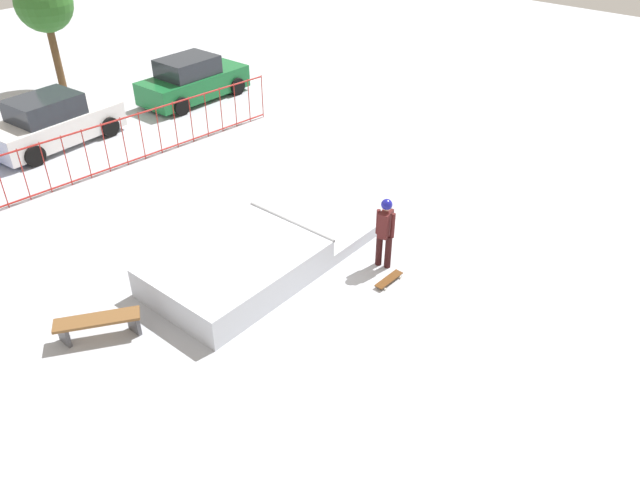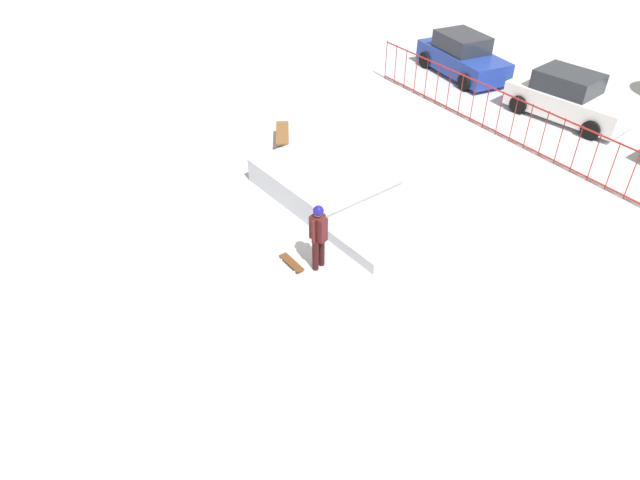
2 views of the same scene
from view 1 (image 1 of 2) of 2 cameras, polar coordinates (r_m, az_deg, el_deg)
The scene contains 9 objects.
ground_plane at distance 13.71m, azimuth -3.68°, elevation -3.36°, with size 60.00×60.00×0.00m, color #B2B7C1.
skate_ramp at distance 13.72m, azimuth -6.40°, elevation -1.87°, with size 5.49×2.80×0.74m.
skater at distance 13.53m, azimuth 6.07°, elevation 1.12°, with size 0.42×0.43×1.73m.
skateboard at distance 13.54m, azimuth 6.42°, elevation -3.66°, with size 0.80×0.26×0.09m.
perimeter_fence at distance 18.66m, azimuth -20.10°, elevation 7.82°, with size 12.45×0.62×1.50m.
park_bench at distance 12.64m, azimuth -19.96°, elevation -7.29°, with size 1.56×1.21×0.48m.
parked_car_white at distance 21.26m, azimuth -23.57°, elevation 9.97°, with size 4.25×2.25×1.60m.
parked_car_green at distance 23.77m, azimuth -11.77°, elevation 14.32°, with size 4.17×2.06×1.60m.
distant_tree at distance 25.88m, azimuth -24.29°, elevation 19.35°, with size 2.07×2.07×4.22m.
Camera 1 is at (-7.58, -8.01, 8.15)m, focal length 34.42 mm.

